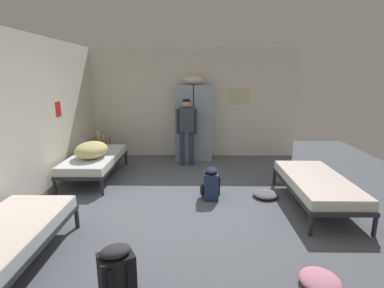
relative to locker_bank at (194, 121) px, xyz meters
The scene contains 15 objects.
ground_plane 2.85m from the locker_bank, 90.21° to the right, with size 9.46×9.46×0.00m, color #565B66.
room_backdrop 1.92m from the locker_bank, 137.34° to the right, with size 5.24×5.97×2.73m.
locker_bank is the anchor object (origin of this frame).
shelf_unit 2.36m from the locker_bank, behind, with size 0.38×0.30×0.57m.
bed_left_rear 2.55m from the locker_bank, 144.60° to the right, with size 0.90×1.90×0.49m.
bed_right 3.42m from the locker_bank, 53.63° to the right, with size 0.90×1.90×0.49m.
bed_left_front 4.87m from the locker_bank, 114.69° to the right, with size 0.90×1.90×0.49m.
bedding_heap 2.60m from the locker_bank, 140.65° to the right, with size 0.60×0.78×0.31m.
person_traveler 0.59m from the locker_bank, 105.19° to the right, with size 0.49×0.22×1.56m.
water_bottle 2.37m from the locker_bank, behind, with size 0.07×0.07×0.23m.
lotion_bottle 2.24m from the locker_bank, behind, with size 0.05×0.05×0.17m.
backpack_navy 2.57m from the locker_bank, 82.86° to the right, with size 0.34×0.32×0.55m.
backpack_black 4.86m from the locker_bank, 98.32° to the right, with size 0.40×0.41×0.55m.
clothes_pile_pink 4.86m from the locker_bank, 73.99° to the right, with size 0.41×0.43×0.12m.
clothes_pile_grey 2.85m from the locker_bank, 61.81° to the right, with size 0.43×0.44×0.10m.
Camera 1 is at (0.06, -4.46, 2.09)m, focal length 27.21 mm.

